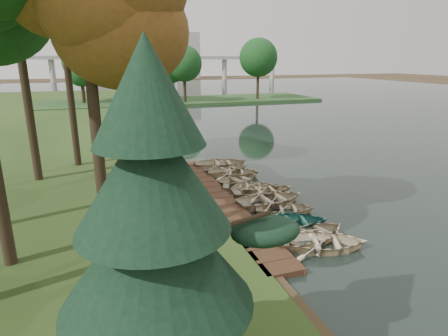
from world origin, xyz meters
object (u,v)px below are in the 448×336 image
object	(u,v)px
rowboat_2	(293,220)
pine_tree	(153,206)
rowboat_0	(322,240)
stored_rowboat	(134,157)
boardwalk	(219,200)
rowboat_1	(316,232)

from	to	relation	value
rowboat_2	pine_tree	world-z (taller)	pine_tree
rowboat_0	rowboat_2	world-z (taller)	rowboat_0
rowboat_2	stored_rowboat	world-z (taller)	stored_rowboat
rowboat_0	boardwalk	bearing A→B (deg)	42.45
boardwalk	pine_tree	distance (m)	13.98
boardwalk	stored_rowboat	size ratio (longest dim) A/B	5.51
rowboat_1	boardwalk	bearing A→B (deg)	9.86
rowboat_1	pine_tree	world-z (taller)	pine_tree
rowboat_1	pine_tree	distance (m)	11.14
rowboat_1	pine_tree	xyz separation A→B (m)	(-7.83, -6.36, 4.72)
pine_tree	rowboat_2	bearing A→B (deg)	46.14
rowboat_0	stored_rowboat	bearing A→B (deg)	42.60
boardwalk	rowboat_1	size ratio (longest dim) A/B	4.80
boardwalk	rowboat_2	xyz separation A→B (m)	(2.34, -4.17, 0.25)
boardwalk	rowboat_2	distance (m)	4.79
rowboat_1	rowboat_2	bearing A→B (deg)	-3.40
boardwalk	rowboat_0	xyz separation A→B (m)	(2.45, -6.45, 0.29)
boardwalk	rowboat_0	distance (m)	6.90
rowboat_0	rowboat_2	xyz separation A→B (m)	(-0.10, 2.27, -0.04)
stored_rowboat	pine_tree	distance (m)	21.91
boardwalk	stored_rowboat	bearing A→B (deg)	111.03
rowboat_1	rowboat_2	size ratio (longest dim) A/B	0.98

